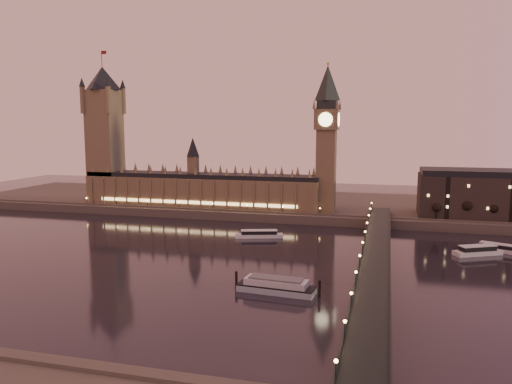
# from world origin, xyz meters

# --- Properties ---
(ground) EXTENTS (700.00, 700.00, 0.00)m
(ground) POSITION_xyz_m (0.00, 0.00, 0.00)
(ground) COLOR black
(ground) RESTS_ON ground
(far_embankment) EXTENTS (560.00, 130.00, 6.00)m
(far_embankment) POSITION_xyz_m (30.00, 165.00, 3.00)
(far_embankment) COLOR #423D35
(far_embankment) RESTS_ON ground
(palace_of_westminster) EXTENTS (180.00, 26.62, 52.00)m
(palace_of_westminster) POSITION_xyz_m (-40.12, 120.99, 21.71)
(palace_of_westminster) COLOR brown
(palace_of_westminster) RESTS_ON ground
(victoria_tower) EXTENTS (31.68, 31.68, 118.00)m
(victoria_tower) POSITION_xyz_m (-120.00, 121.00, 65.79)
(victoria_tower) COLOR brown
(victoria_tower) RESTS_ON ground
(big_ben) EXTENTS (17.68, 17.68, 104.00)m
(big_ben) POSITION_xyz_m (53.99, 120.99, 63.95)
(big_ben) COLOR brown
(big_ben) RESTS_ON ground
(westminster_bridge) EXTENTS (13.20, 260.00, 15.30)m
(westminster_bridge) POSITION_xyz_m (91.61, 0.00, 5.52)
(westminster_bridge) COLOR black
(westminster_bridge) RESTS_ON ground
(bare_tree_0) EXTENTS (5.86, 5.86, 11.92)m
(bare_tree_0) POSITION_xyz_m (129.12, 109.00, 14.89)
(bare_tree_0) COLOR black
(bare_tree_0) RESTS_ON ground
(bare_tree_1) EXTENTS (5.86, 5.86, 11.92)m
(bare_tree_1) POSITION_xyz_m (144.60, 109.00, 14.89)
(bare_tree_1) COLOR black
(bare_tree_1) RESTS_ON ground
(bare_tree_2) EXTENTS (5.86, 5.86, 11.92)m
(bare_tree_2) POSITION_xyz_m (160.09, 109.00, 14.89)
(bare_tree_2) COLOR black
(bare_tree_2) RESTS_ON ground
(cruise_boat_a) EXTENTS (29.31, 14.30, 4.60)m
(cruise_boat_a) POSITION_xyz_m (22.26, 55.78, 2.03)
(cruise_boat_a) COLOR silver
(cruise_boat_a) RESTS_ON ground
(cruise_boat_b) EXTENTS (24.14, 15.00, 4.39)m
(cruise_boat_b) POSITION_xyz_m (154.57, 56.09, 1.93)
(cruise_boat_b) COLOR silver
(cruise_boat_b) RESTS_ON ground
(cruise_boat_c) EXTENTS (25.99, 18.04, 5.14)m
(cruise_boat_c) POSITION_xyz_m (142.86, 45.83, 2.26)
(cruise_boat_c) COLOR silver
(cruise_boat_c) RESTS_ON ground
(moored_barge) EXTENTS (36.38, 11.55, 6.69)m
(moored_barge) POSITION_xyz_m (53.85, -38.67, 2.82)
(moored_barge) COLOR #92ACB9
(moored_barge) RESTS_ON ground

